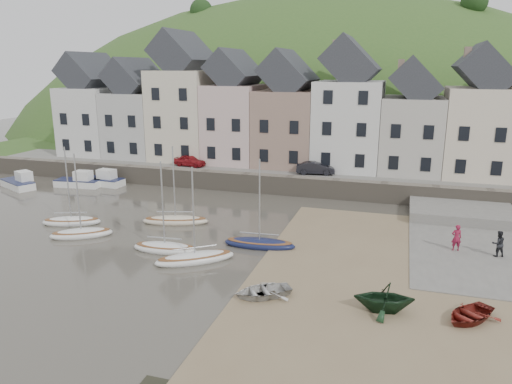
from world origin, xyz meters
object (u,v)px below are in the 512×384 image
(car_left, at_px, (190,161))
(person_dark, at_px, (498,244))
(rowboat_white, at_px, (263,291))
(sailboat_0, at_px, (72,221))
(car_right, at_px, (315,168))
(rowboat_green, at_px, (384,297))
(person_red, at_px, (456,238))
(rowboat_red, at_px, (469,314))

(car_left, bearing_deg, person_dark, -107.29)
(rowboat_white, xyz_separation_m, person_dark, (12.86, 9.68, 0.59))
(sailboat_0, relative_size, car_right, 1.67)
(rowboat_green, distance_m, car_right, 24.75)
(rowboat_white, xyz_separation_m, car_right, (-1.50, 23.70, 1.84))
(rowboat_green, bearing_deg, car_left, -147.17)
(rowboat_green, bearing_deg, person_red, 147.50)
(rowboat_red, xyz_separation_m, car_left, (-25.28, 23.14, 1.82))
(person_red, height_order, car_left, car_left)
(rowboat_green, height_order, person_dark, person_dark)
(sailboat_0, distance_m, person_dark, 30.66)
(rowboat_green, xyz_separation_m, person_dark, (6.64, 9.45, 0.14))
(car_right, bearing_deg, car_left, 79.94)
(sailboat_0, bearing_deg, rowboat_red, -13.79)
(rowboat_red, bearing_deg, rowboat_green, -137.22)
(sailboat_0, relative_size, rowboat_green, 2.14)
(car_left, bearing_deg, car_right, -80.64)
(rowboat_white, bearing_deg, person_dark, 91.98)
(sailboat_0, relative_size, rowboat_white, 2.04)
(sailboat_0, height_order, rowboat_white, sailboat_0)
(car_left, bearing_deg, rowboat_green, -128.44)
(person_dark, bearing_deg, rowboat_red, 55.63)
(person_red, xyz_separation_m, car_right, (-11.90, 13.71, 1.21))
(rowboat_green, xyz_separation_m, rowboat_red, (4.00, 0.33, -0.47))
(rowboat_green, distance_m, rowboat_red, 4.04)
(person_dark, height_order, car_right, car_right)
(rowboat_white, distance_m, person_red, 14.43)
(person_red, bearing_deg, car_right, -62.52)
(person_dark, height_order, car_left, car_left)
(rowboat_white, bearing_deg, car_right, 148.64)
(rowboat_green, relative_size, car_right, 0.78)
(rowboat_green, bearing_deg, rowboat_white, -97.26)
(rowboat_white, relative_size, rowboat_red, 1.03)
(rowboat_white, relative_size, person_dark, 1.81)
(person_red, distance_m, car_left, 28.93)
(rowboat_white, height_order, rowboat_red, rowboat_white)
(rowboat_green, height_order, person_red, person_red)
(person_red, relative_size, car_left, 0.51)
(person_red, bearing_deg, person_dark, 159.50)
(sailboat_0, bearing_deg, car_right, 45.15)
(person_dark, bearing_deg, car_left, -44.90)
(car_left, bearing_deg, sailboat_0, -179.87)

